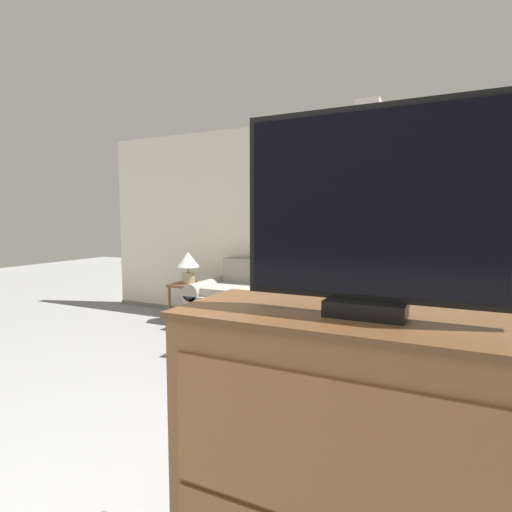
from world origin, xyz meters
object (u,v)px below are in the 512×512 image
at_px(bed, 508,353).
at_px(couch, 269,305).
at_px(table_lamp, 188,263).
at_px(tv, 368,213).
at_px(tv_dresser, 361,480).
at_px(coffee_table, 223,322).
at_px(backpack, 494,304).

bearing_deg(bed, couch, 165.67).
xyz_separation_m(table_lamp, tv, (2.88, -3.12, 0.60)).
bearing_deg(tv, tv_dresser, -90.00).
xyz_separation_m(coffee_table, backpack, (2.34, 0.06, 0.40)).
height_order(coffee_table, tv_dresser, tv_dresser).
bearing_deg(tv_dresser, bed, 74.54).
relative_size(couch, coffee_table, 2.75).
relative_size(coffee_table, bed, 0.35).
bearing_deg(tv, backpack, 75.77).
relative_size(tv_dresser, bed, 0.60).
height_order(couch, coffee_table, couch).
bearing_deg(couch, tv, -61.46).
height_order(table_lamp, backpack, table_lamp).
bearing_deg(table_lamp, couch, 3.40).
height_order(coffee_table, bed, bed).
distance_m(table_lamp, tv_dresser, 4.25).
bearing_deg(backpack, bed, 67.05).
bearing_deg(bed, coffee_table, -170.55).
distance_m(couch, coffee_table, 1.04).
relative_size(couch, tv, 2.46).
distance_m(couch, backpack, 2.53).
bearing_deg(bed, backpack, -112.95).
xyz_separation_m(tv, backpack, (0.56, 2.22, -0.65)).
relative_size(coffee_table, backpack, 1.78).
distance_m(coffee_table, table_lamp, 1.54).
xyz_separation_m(tv, bed, (0.71, 2.57, -1.12)).
bearing_deg(tv, bed, 74.54).
xyz_separation_m(table_lamp, bed, (3.59, -0.56, -0.52)).
bearing_deg(coffee_table, tv_dresser, -50.46).
xyz_separation_m(tv_dresser, tv, (-0.00, 0.00, 0.86)).
relative_size(coffee_table, tv_dresser, 0.58).
relative_size(couch, table_lamp, 4.59).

